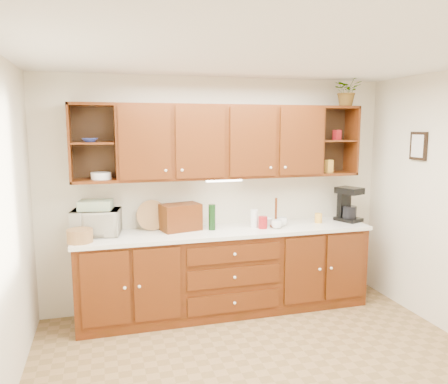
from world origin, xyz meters
TOP-DOWN VIEW (x-y plane):
  - floor at (0.00, 0.00)m, footprint 4.00×4.00m
  - ceiling at (0.00, 0.00)m, footprint 4.00×4.00m
  - back_wall at (0.00, 1.75)m, footprint 4.00×0.00m
  - base_cabinets at (0.00, 1.45)m, footprint 3.20×0.60m
  - countertop at (0.00, 1.44)m, footprint 3.24×0.64m
  - upper_cabinets at (0.01, 1.59)m, footprint 3.20×0.33m
  - undercabinet_light at (0.00, 1.53)m, footprint 0.40×0.05m
  - framed_picture at (1.98, 0.90)m, footprint 0.03×0.24m
  - wicker_basket at (-1.52, 1.30)m, footprint 0.28×0.28m
  - microwave at (-1.37, 1.57)m, footprint 0.53×0.40m
  - towel_stack at (-1.37, 1.57)m, footprint 0.36×0.29m
  - wine_bottle at (-0.16, 1.46)m, footprint 0.08×0.08m
  - woven_tray at (-0.79, 1.64)m, footprint 0.33×0.10m
  - bread_box at (-0.49, 1.54)m, footprint 0.46×0.35m
  - mug_tree at (0.57, 1.41)m, footprint 0.30×0.30m
  - canister_red at (0.40, 1.38)m, footprint 0.10×0.10m
  - canister_white at (0.33, 1.45)m, footprint 0.10×0.10m
  - canister_yellow at (1.13, 1.47)m, footprint 0.11×0.11m
  - coffee_maker at (1.52, 1.49)m, footprint 0.31×0.34m
  - bowl_stack at (-1.39, 1.56)m, footprint 0.17×0.17m
  - plate_stack at (-1.30, 1.58)m, footprint 0.25×0.25m
  - pantry_box_yellow at (1.29, 1.57)m, footprint 0.09×0.08m
  - pantry_box_red at (1.39, 1.57)m, footprint 0.09×0.09m
  - potted_plant at (1.48, 1.54)m, footprint 0.38×0.35m

SIDE VIEW (x-z plane):
  - floor at x=0.00m, z-range 0.00..0.00m
  - base_cabinets at x=0.00m, z-range 0.00..0.90m
  - countertop at x=0.00m, z-range 0.90..0.94m
  - woven_tray at x=-0.79m, z-range 0.79..1.11m
  - mug_tree at x=0.57m, z-range 0.83..1.16m
  - canister_yellow at x=1.13m, z-range 0.94..1.05m
  - wicker_basket at x=-1.52m, z-range 0.94..1.07m
  - canister_red at x=0.40m, z-range 0.94..1.07m
  - canister_white at x=0.33m, z-range 0.94..1.14m
  - microwave at x=-1.37m, z-range 0.94..1.21m
  - wine_bottle at x=-0.16m, z-range 0.94..1.22m
  - bread_box at x=-0.49m, z-range 0.94..1.23m
  - coffee_maker at x=1.52m, z-range 0.93..1.34m
  - towel_stack at x=-1.37m, z-range 1.21..1.30m
  - back_wall at x=0.00m, z-range -0.70..3.30m
  - undercabinet_light at x=0.00m, z-range 1.46..1.48m
  - plate_stack at x=-1.30m, z-range 1.52..1.59m
  - pantry_box_yellow at x=1.29m, z-range 1.52..1.67m
  - framed_picture at x=1.98m, z-range 1.70..2.00m
  - upper_cabinets at x=0.01m, z-range 1.49..2.29m
  - bowl_stack at x=-1.39m, z-range 1.90..1.94m
  - pantry_box_red at x=1.39m, z-range 1.90..2.02m
  - potted_plant at x=1.48m, z-range 2.29..2.64m
  - ceiling at x=0.00m, z-range 2.60..2.60m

